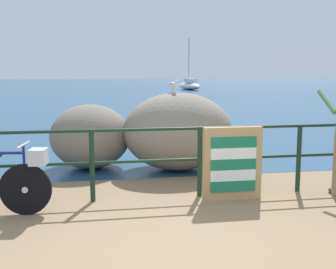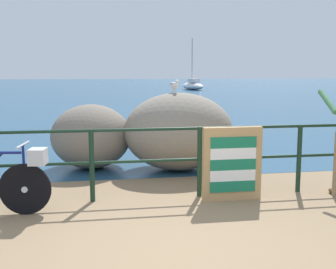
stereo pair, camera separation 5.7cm
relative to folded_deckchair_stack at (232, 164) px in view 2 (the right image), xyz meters
The scene contains 8 objects.
ground_plane 18.48m from the folded_deckchair_stack, 93.64° to the left, with size 120.00×120.00×0.10m, color #846B4C.
sea_surface 46.42m from the folded_deckchair_stack, 91.45° to the left, with size 120.00×90.00×0.01m, color navy.
promenade_railing 1.21m from the folded_deckchair_stack, 167.80° to the left, with size 7.73×0.07×1.02m.
folded_deckchair_stack is the anchor object (origin of this frame).
breakwater_boulder_main 2.04m from the folded_deckchair_stack, 100.97° to the left, with size 2.01×1.67×1.42m.
breakwater_boulder_left 3.12m from the folded_deckchair_stack, 129.38° to the left, with size 1.49×1.57×1.19m.
seagull 2.36m from the folded_deckchair_stack, 102.43° to the left, with size 0.18×0.34×0.23m.
sailboat 35.52m from the folded_deckchair_stack, 78.28° to the left, with size 1.97×4.55×4.90m.
Camera 2 is at (-0.66, -4.05, 1.81)m, focal length 45.64 mm.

